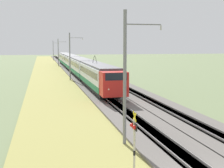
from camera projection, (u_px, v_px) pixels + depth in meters
ballast_main at (81, 77)px, 63.04m from camera, size 240.00×4.40×0.30m
ballast_adjacent at (102, 76)px, 63.99m from camera, size 240.00×4.40×0.30m
track_main at (81, 77)px, 63.04m from camera, size 240.00×1.57×0.45m
track_adjacent at (102, 76)px, 63.99m from camera, size 240.00×1.57×0.45m
grass_verge at (52, 78)px, 61.77m from camera, size 240.00×8.19×0.12m
passenger_train at (75, 63)px, 72.12m from camera, size 79.89×3.00×5.02m
crossing_signal_near at (134, 139)px, 15.05m from camera, size 0.70×0.23×3.43m
catenary_mast_near at (126, 77)px, 20.02m from camera, size 0.22×2.56×8.79m
catenary_mast_mid at (70, 56)px, 57.32m from camera, size 0.22×2.56×8.80m
catenary_mast_far at (58, 52)px, 94.65m from camera, size 0.22×2.56×8.41m
catenary_mast_distant at (53, 50)px, 131.97m from camera, size 0.22×2.56×8.29m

